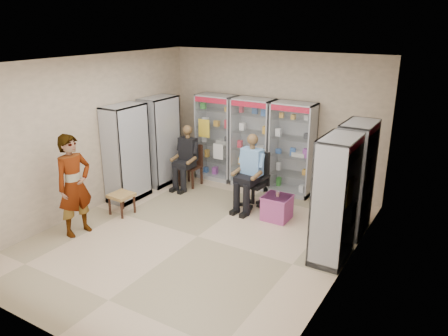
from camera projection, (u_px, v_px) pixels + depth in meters
The scene contains 18 objects.
floor at pixel (198, 236), 7.68m from camera, with size 6.00×6.00×0.00m, color tan.
room_shell at pixel (195, 127), 7.04m from camera, with size 5.02×6.02×3.01m.
cabinet_back_left at pixel (216, 137), 10.20m from camera, with size 0.90×0.50×2.00m, color #AEB1B5.
cabinet_back_mid at pixel (253, 143), 9.74m from camera, with size 0.90×0.50×2.00m, color #A1A5A8.
cabinet_back_right at pixel (292, 149), 9.28m from camera, with size 0.90×0.50×2.00m, color #B8BAC0.
cabinet_right_far at pixel (355, 179), 7.57m from camera, with size 0.50×0.90×2.00m, color silver.
cabinet_right_near at pixel (335, 200), 6.68m from camera, with size 0.50×0.90×2.00m, color #B2B5BA.
cabinet_left_far at pixel (160, 141), 9.90m from camera, with size 0.50×0.90×2.00m, color silver.
cabinet_left_near at pixel (126, 153), 9.01m from camera, with size 0.50×0.90×2.00m, color silver.
wooden_chair at pixel (190, 166), 9.91m from camera, with size 0.42×0.42×0.94m, color black.
seated_customer at pixel (189, 158), 9.80m from camera, with size 0.44×0.60×1.34m, color black, non-canonical shape.
office_chair at pixel (253, 180), 8.73m from camera, with size 0.62×0.62×1.13m, color black.
seated_shopkeeper at pixel (252, 174), 8.64m from camera, with size 0.47×0.66×1.44m, color #6483C7, non-canonical shape.
pink_trunk at pixel (277, 207), 8.28m from camera, with size 0.49×0.47×0.47m, color #AC4584.
tea_glass at pixel (278, 194), 8.18m from camera, with size 0.07×0.07×0.09m, color #522407.
woven_stool_a at pixel (325, 225), 7.66m from camera, with size 0.38×0.38×0.38m, color #A48645.
woven_stool_b at pixel (122, 204), 8.52m from camera, with size 0.42×0.42×0.42m, color tan.
standing_man at pixel (74, 185), 7.53m from camera, with size 0.66×0.43×1.81m, color gray.
Camera 1 is at (3.94, -5.66, 3.63)m, focal length 35.00 mm.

